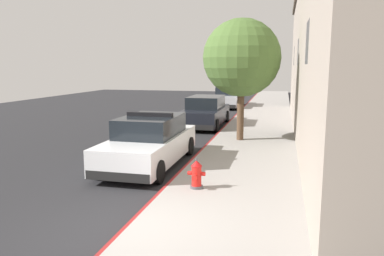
# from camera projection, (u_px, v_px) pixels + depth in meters

# --- Properties ---
(ground_plane) EXTENTS (32.43, 60.00, 0.20)m
(ground_plane) POSITION_uv_depth(u_px,v_px,m) (127.00, 135.00, 17.67)
(ground_plane) COLOR #232326
(sidewalk_pavement) EXTENTS (3.29, 60.00, 0.13)m
(sidewalk_pavement) POSITION_uv_depth(u_px,v_px,m) (255.00, 137.00, 16.24)
(sidewalk_pavement) COLOR gray
(sidewalk_pavement) RESTS_ON ground
(curb_painted_edge) EXTENTS (0.08, 60.00, 0.13)m
(curb_painted_edge) POSITION_uv_depth(u_px,v_px,m) (217.00, 136.00, 16.64)
(curb_painted_edge) COLOR maroon
(curb_painted_edge) RESTS_ON ground
(police_cruiser) EXTENTS (1.94, 4.84, 1.68)m
(police_cruiser) POSITION_uv_depth(u_px,v_px,m) (150.00, 142.00, 11.83)
(police_cruiser) COLOR white
(police_cruiser) RESTS_ON ground
(parked_car_silver_ahead) EXTENTS (1.94, 4.84, 1.56)m
(parked_car_silver_ahead) POSITION_uv_depth(u_px,v_px,m) (205.00, 112.00, 19.57)
(parked_car_silver_ahead) COLOR black
(parked_car_silver_ahead) RESTS_ON ground
(parked_car_dark_far) EXTENTS (1.94, 4.84, 1.56)m
(parked_car_dark_far) POSITION_uv_depth(u_px,v_px,m) (228.00, 98.00, 28.57)
(parked_car_dark_far) COLOR #B2B5BA
(parked_car_dark_far) RESTS_ON ground
(fire_hydrant) EXTENTS (0.44, 0.40, 0.76)m
(fire_hydrant) POSITION_uv_depth(u_px,v_px,m) (196.00, 174.00, 9.22)
(fire_hydrant) COLOR #4C4C51
(fire_hydrant) RESTS_ON sidewalk_pavement
(street_tree) EXTENTS (3.08, 3.08, 4.85)m
(street_tree) POSITION_uv_depth(u_px,v_px,m) (242.00, 58.00, 14.84)
(street_tree) COLOR brown
(street_tree) RESTS_ON sidewalk_pavement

